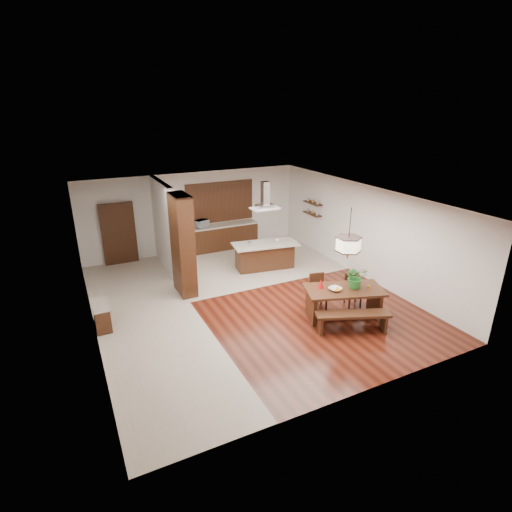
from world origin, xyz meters
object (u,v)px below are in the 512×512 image
microwave (201,223)px  hallway_console (102,316)px  dining_chair_left (319,292)px  range_hood (265,195)px  pendant_lantern (349,234)px  dining_bench (352,322)px  dining_chair_right (353,290)px  kitchen_island (265,255)px  fruit_bowl (335,289)px  island_cup (277,240)px  dining_table (344,296)px  foliage_plant (356,277)px

microwave → hallway_console: bearing=-157.5°
dining_chair_left → range_hood: (-0.01, 3.10, 2.00)m
hallway_console → pendant_lantern: size_ratio=0.67×
dining_bench → range_hood: 4.99m
dining_chair_right → kitchen_island: (-0.93, 3.41, 0.00)m
dining_bench → range_hood: bearing=90.7°
range_hood → fruit_bowl: bearing=-89.8°
dining_bench → pendant_lantern: (0.23, 0.66, 1.99)m
kitchen_island → range_hood: range_hood is taller
pendant_lantern → island_cup: size_ratio=9.76×
hallway_console → microwave: (3.98, 4.02, 0.77)m
dining_chair_right → fruit_bowl: (-0.92, -0.38, 0.39)m
dining_chair_right → island_cup: (-0.51, 3.33, 0.48)m
dining_table → dining_chair_left: bearing=110.5°
pendant_lantern → kitchen_island: size_ratio=0.58×
dining_table → island_cup: size_ratio=15.99×
range_hood → foliage_plant: bearing=-81.9°
dining_table → fruit_bowl: fruit_bowl is taller
foliage_plant → range_hood: bearing=98.1°
pendant_lantern → microwave: bearing=104.6°
hallway_console → range_hood: 5.96m
dining_table → pendant_lantern: 1.65m
island_cup → microwave: bearing=125.2°
kitchen_island → pendant_lantern: bearing=-77.2°
dining_bench → dining_chair_right: bearing=50.6°
range_hood → kitchen_island: bearing=-90.0°
dining_chair_right → range_hood: (-0.93, 3.41, 2.01)m
kitchen_island → island_cup: (0.41, -0.07, 0.48)m
kitchen_island → microwave: microwave is taller
dining_table → microwave: microwave is taller
fruit_bowl → kitchen_island: (-0.01, 3.78, -0.39)m
dining_chair_right → foliage_plant: size_ratio=1.52×
foliage_plant → dining_chair_left: bearing=124.6°
pendant_lantern → fruit_bowl: 1.43m
kitchen_island → dining_chair_left: bearing=-81.2°
dining_bench → dining_table: bearing=71.2°
dining_chair_left → hallway_console: bearing=176.4°
dining_table → dining_chair_left: 0.77m
dining_table → dining_bench: size_ratio=1.21×
dining_table → range_hood: 4.26m
dining_chair_right → microwave: size_ratio=1.82×
dining_chair_right → kitchen_island: bearing=120.6°
hallway_console → fruit_bowl: 5.79m
dining_table → island_cup: 3.76m
hallway_console → range_hood: range_hood is taller
fruit_bowl → microwave: microwave is taller
dining_table → hallway_console: bearing=158.4°
dining_bench → kitchen_island: 4.48m
fruit_bowl → kitchen_island: kitchen_island is taller
dining_table → dining_bench: 0.78m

